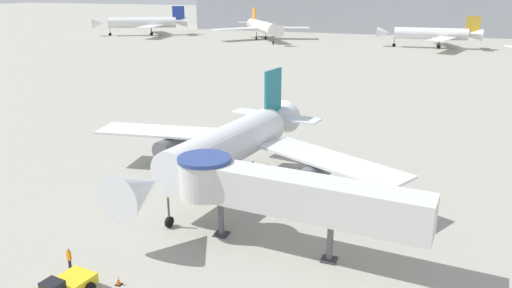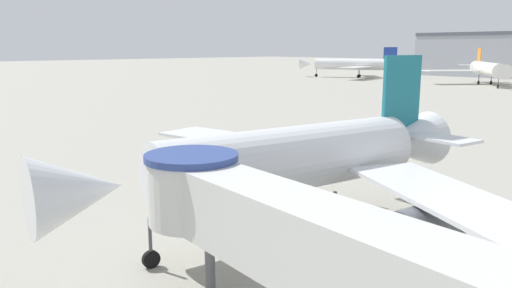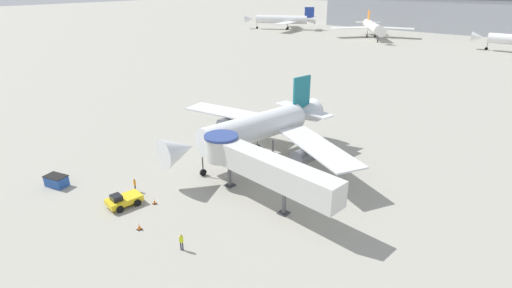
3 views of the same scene
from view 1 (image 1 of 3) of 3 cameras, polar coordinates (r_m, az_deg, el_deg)
name	(u,v)px [view 1 (image 1 of 3)]	position (r m, az deg, el deg)	size (l,w,h in m)	color
ground_plane	(228,187)	(48.54, -3.26, -4.96)	(800.00, 800.00, 0.00)	#9E9B8E
main_airplane	(230,146)	(46.76, -3.03, -0.19)	(33.36, 26.60, 10.28)	silver
jet_bridge	(278,191)	(35.97, 2.49, -5.44)	(19.00, 5.12, 6.25)	silver
pushback_tug_yellow	(63,288)	(34.44, -21.18, -15.08)	(2.82, 3.98, 1.60)	yellow
traffic_cone_near_nose	(118,280)	(34.91, -15.46, -14.79)	(0.40, 0.40, 0.67)	black
ground_crew_marshaller	(69,258)	(37.11, -20.58, -12.06)	(0.37, 0.28, 1.70)	#1E2338
background_jet_blue_tail	(145,23)	(201.37, -12.62, 13.39)	(33.91, 32.63, 10.81)	white
background_jet_gold_tail	(433,34)	(165.31, 19.59, 11.78)	(30.86, 32.20, 9.78)	white
background_jet_orange_tail	(263,27)	(178.39, 0.78, 13.24)	(31.55, 32.18, 10.52)	white
terminal_building	(393,12)	(217.17, 15.37, 14.38)	(163.71, 27.77, 16.23)	#999EA8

